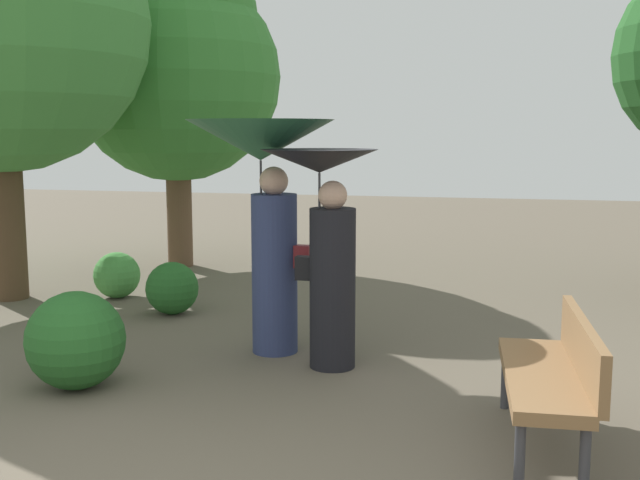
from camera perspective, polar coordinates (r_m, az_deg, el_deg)
person_left at (r=6.76m, az=-4.15°, el=4.60°), size 1.30×1.30×2.08m
person_right at (r=6.32m, az=0.48°, el=0.95°), size 0.98×0.98×1.83m
park_bench at (r=5.01m, az=17.17°, el=-9.26°), size 0.56×1.52×0.83m
tree_mid_left at (r=11.38m, az=-10.75°, el=13.08°), size 3.00×3.00×4.69m
bush_path_left at (r=9.43m, az=-14.94°, el=-2.55°), size 0.55×0.55×0.55m
bush_path_right at (r=8.46m, az=-11.00°, el=-3.56°), size 0.57×0.57×0.57m
bush_behind_bench at (r=6.22m, az=-17.80°, el=-7.15°), size 0.76×0.76×0.76m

